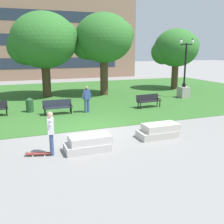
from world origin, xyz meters
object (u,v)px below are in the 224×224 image
(concrete_block_center, at_px, (88,143))
(concrete_block_left, at_px, (159,131))
(lamp_post_right, at_px, (184,86))
(park_bench_far_left, at_px, (148,100))
(person_bystander_near_lawn, at_px, (87,98))
(trash_bin, at_px, (30,105))
(skateboard, at_px, (39,154))
(park_bench_far_right, at_px, (58,106))
(person_skateboarder, at_px, (51,130))

(concrete_block_center, distance_m, concrete_block_left, 3.54)
(concrete_block_left, relative_size, lamp_post_right, 0.39)
(park_bench_far_left, height_order, person_bystander_near_lawn, person_bystander_near_lawn)
(concrete_block_center, bearing_deg, trash_bin, 102.67)
(concrete_block_center, height_order, skateboard, concrete_block_center)
(trash_bin, bearing_deg, lamp_post_right, 4.16)
(concrete_block_left, relative_size, person_bystander_near_lawn, 1.11)
(park_bench_far_right, distance_m, lamp_post_right, 11.13)
(lamp_post_right, bearing_deg, park_bench_far_left, -152.88)
(trash_bin, bearing_deg, concrete_block_center, -77.33)
(trash_bin, bearing_deg, person_skateboarder, -87.62)
(trash_bin, relative_size, person_bystander_near_lawn, 0.56)
(concrete_block_center, bearing_deg, park_bench_far_left, 45.92)
(concrete_block_center, distance_m, skateboard, 1.94)
(park_bench_far_left, distance_m, person_bystander_near_lawn, 4.47)
(concrete_block_center, bearing_deg, lamp_post_right, 38.97)
(skateboard, bearing_deg, concrete_block_center, -5.41)
(lamp_post_right, bearing_deg, person_bystander_near_lawn, -165.47)
(park_bench_far_right, xyz_separation_m, trash_bin, (-1.60, 1.25, -0.04))
(person_bystander_near_lawn, bearing_deg, concrete_block_left, -72.74)
(park_bench_far_right, relative_size, person_bystander_near_lawn, 1.05)
(concrete_block_center, xyz_separation_m, lamp_post_right, (10.76, 8.70, 0.70))
(park_bench_far_left, relative_size, park_bench_far_right, 1.02)
(concrete_block_left, height_order, person_skateboarder, person_skateboarder)
(park_bench_far_left, bearing_deg, concrete_block_left, -114.07)
(person_bystander_near_lawn, bearing_deg, concrete_block_center, -104.85)
(skateboard, height_order, park_bench_far_right, park_bench_far_right)
(person_skateboarder, xyz_separation_m, park_bench_far_right, (1.28, 6.40, -0.44))
(lamp_post_right, distance_m, trash_bin, 12.56)
(park_bench_far_right, bearing_deg, concrete_block_left, -58.90)
(concrete_block_center, distance_m, lamp_post_right, 13.86)
(concrete_block_left, height_order, park_bench_far_left, park_bench_far_left)
(concrete_block_left, relative_size, person_skateboarder, 1.11)
(park_bench_far_left, relative_size, person_bystander_near_lawn, 1.08)
(concrete_block_center, relative_size, concrete_block_left, 0.97)
(park_bench_far_right, xyz_separation_m, person_bystander_near_lawn, (1.84, -0.19, 0.45))
(skateboard, distance_m, lamp_post_right, 15.31)
(park_bench_far_left, bearing_deg, trash_bin, 169.50)
(park_bench_far_right, distance_m, person_bystander_near_lawn, 1.90)
(person_skateboarder, xyz_separation_m, skateboard, (-0.49, 0.04, -0.89))
(concrete_block_left, distance_m, park_bench_far_left, 6.43)
(concrete_block_left, xyz_separation_m, lamp_post_right, (7.25, 8.23, 0.70))
(concrete_block_center, height_order, park_bench_far_right, park_bench_far_right)
(lamp_post_right, bearing_deg, concrete_block_center, -141.03)
(lamp_post_right, relative_size, person_bystander_near_lawn, 2.84)
(concrete_block_center, xyz_separation_m, person_skateboarder, (-1.43, 0.14, 0.67))
(concrete_block_left, bearing_deg, person_skateboarder, -176.18)
(concrete_block_center, bearing_deg, person_skateboarder, 174.50)
(concrete_block_center, height_order, person_skateboarder, person_skateboarder)
(person_skateboarder, bearing_deg, park_bench_far_right, 78.68)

